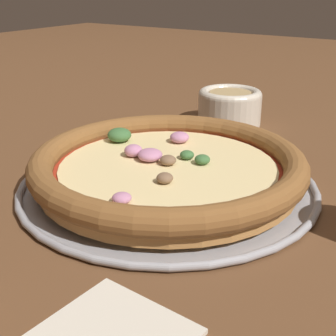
% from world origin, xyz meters
% --- Properties ---
extents(ground_plane, '(3.00, 3.00, 0.00)m').
position_xyz_m(ground_plane, '(0.00, 0.00, 0.00)').
color(ground_plane, brown).
extents(pizza_tray, '(0.35, 0.35, 0.01)m').
position_xyz_m(pizza_tray, '(0.00, 0.00, 0.00)').
color(pizza_tray, '#9E9EA3').
rests_on(pizza_tray, ground_plane).
extents(pizza, '(0.32, 0.32, 0.04)m').
position_xyz_m(pizza, '(0.00, 0.00, 0.03)').
color(pizza, '#BC7F42').
rests_on(pizza, pizza_tray).
extents(bowl_near, '(0.10, 0.10, 0.06)m').
position_xyz_m(bowl_near, '(0.27, 0.06, 0.03)').
color(bowl_near, beige).
rests_on(bowl_near, ground_plane).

